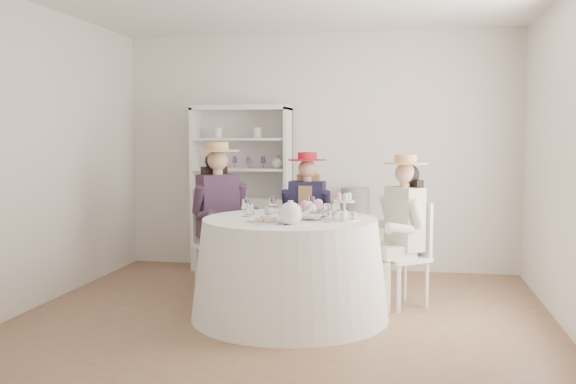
# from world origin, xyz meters

# --- Properties ---
(ground) EXTENTS (4.50, 4.50, 0.00)m
(ground) POSITION_xyz_m (0.00, 0.00, 0.00)
(ground) COLOR brown
(ground) RESTS_ON ground
(wall_back) EXTENTS (4.50, 0.00, 4.50)m
(wall_back) POSITION_xyz_m (0.00, 2.00, 1.35)
(wall_back) COLOR silver
(wall_back) RESTS_ON ground
(wall_front) EXTENTS (4.50, 0.00, 4.50)m
(wall_front) POSITION_xyz_m (0.00, -2.00, 1.35)
(wall_front) COLOR silver
(wall_front) RESTS_ON ground
(wall_left) EXTENTS (0.00, 4.50, 4.50)m
(wall_left) POSITION_xyz_m (-2.25, 0.00, 1.35)
(wall_left) COLOR silver
(wall_left) RESTS_ON ground
(wall_right) EXTENTS (0.00, 4.50, 4.50)m
(wall_right) POSITION_xyz_m (2.25, 0.00, 1.35)
(wall_right) COLOR silver
(wall_right) RESTS_ON ground
(tea_table) EXTENTS (1.67, 1.67, 0.84)m
(tea_table) POSITION_xyz_m (0.05, -0.06, 0.42)
(tea_table) COLOR white
(tea_table) RESTS_ON ground
(hutch) EXTENTS (1.19, 0.63, 1.87)m
(hutch) POSITION_xyz_m (-0.84, 1.77, 0.67)
(hutch) COLOR silver
(hutch) RESTS_ON ground
(side_table) EXTENTS (0.48, 0.48, 0.65)m
(side_table) POSITION_xyz_m (0.45, 1.74, 0.32)
(side_table) COLOR silver
(side_table) RESTS_ON ground
(hatbox) EXTENTS (0.39, 0.39, 0.32)m
(hatbox) POSITION_xyz_m (0.45, 1.74, 0.81)
(hatbox) COLOR black
(hatbox) RESTS_ON side_table
(guest_left) EXTENTS (0.62, 0.63, 1.47)m
(guest_left) POSITION_xyz_m (-0.77, 0.61, 0.83)
(guest_left) COLOR silver
(guest_left) RESTS_ON ground
(guest_mid) EXTENTS (0.50, 0.52, 1.37)m
(guest_mid) POSITION_xyz_m (0.02, 1.00, 0.78)
(guest_mid) COLOR silver
(guest_mid) RESTS_ON ground
(guest_right) EXTENTS (0.59, 0.57, 1.37)m
(guest_right) POSITION_xyz_m (0.97, 0.45, 0.77)
(guest_right) COLOR silver
(guest_right) RESTS_ON ground
(spare_chair) EXTENTS (0.43, 0.43, 0.96)m
(spare_chair) POSITION_xyz_m (-0.87, 1.16, 0.52)
(spare_chair) COLOR silver
(spare_chair) RESTS_ON ground
(teacup_a) EXTENTS (0.09, 0.09, 0.06)m
(teacup_a) POSITION_xyz_m (-0.17, 0.10, 0.87)
(teacup_a) COLOR white
(teacup_a) RESTS_ON tea_table
(teacup_b) EXTENTS (0.09, 0.09, 0.07)m
(teacup_b) POSITION_xyz_m (0.11, 0.22, 0.88)
(teacup_b) COLOR white
(teacup_b) RESTS_ON tea_table
(teacup_c) EXTENTS (0.10, 0.10, 0.06)m
(teacup_c) POSITION_xyz_m (0.33, 0.03, 0.87)
(teacup_c) COLOR white
(teacup_c) RESTS_ON tea_table
(flower_bowl) EXTENTS (0.23, 0.23, 0.05)m
(flower_bowl) POSITION_xyz_m (0.24, -0.12, 0.87)
(flower_bowl) COLOR white
(flower_bowl) RESTS_ON tea_table
(flower_arrangement) EXTENTS (0.20, 0.20, 0.08)m
(flower_arrangement) POSITION_xyz_m (0.24, -0.07, 0.94)
(flower_arrangement) COLOR pink
(flower_arrangement) RESTS_ON tea_table
(table_teapot) EXTENTS (0.26, 0.19, 0.20)m
(table_teapot) POSITION_xyz_m (0.12, -0.42, 0.93)
(table_teapot) COLOR white
(table_teapot) RESTS_ON tea_table
(sandwich_plate) EXTENTS (0.26, 0.26, 0.06)m
(sandwich_plate) POSITION_xyz_m (-0.09, -0.38, 0.86)
(sandwich_plate) COLOR white
(sandwich_plate) RESTS_ON tea_table
(cupcake_stand) EXTENTS (0.23, 0.23, 0.22)m
(cupcake_stand) POSITION_xyz_m (0.51, -0.11, 0.92)
(cupcake_stand) COLOR white
(cupcake_stand) RESTS_ON tea_table
(stemware_set) EXTENTS (0.84, 0.85, 0.15)m
(stemware_set) POSITION_xyz_m (0.05, -0.06, 0.92)
(stemware_set) COLOR white
(stemware_set) RESTS_ON tea_table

